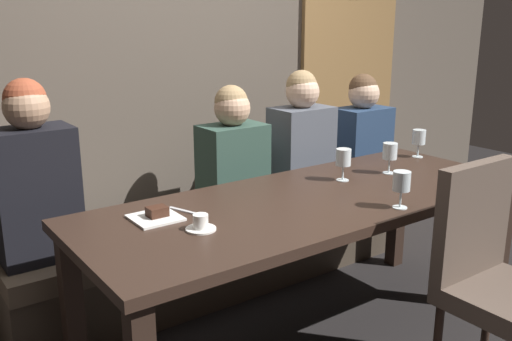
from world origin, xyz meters
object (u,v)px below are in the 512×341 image
Objects in this scene: diner_far_end at (301,140)px; dessert_plate at (156,215)px; dining_table at (312,215)px; diner_redhead at (34,176)px; chair_near_side at (493,269)px; wine_glass_far_right at (390,152)px; wine_glass_end_right at (402,183)px; espresso_cup at (201,224)px; diner_bearded at (233,155)px; diner_near_end at (362,134)px; banquette_bench at (230,250)px; fork_on_table at (185,211)px; wine_glass_center_front at (419,138)px; wine_glass_center_back at (343,158)px.

diner_far_end reaches higher than dessert_plate.
dining_table is 1.28m from diner_redhead.
chair_near_side is (0.34, -0.72, -0.09)m from dining_table.
wine_glass_far_right is 1.32m from dessert_plate.
wine_glass_end_right is 1.37× the size of espresso_cup.
diner_redhead is 1.55m from diner_far_end.
diner_bearded is 0.99× the size of diner_near_end.
fork_on_table reaches higher than banquette_bench.
wine_glass_end_right is at bearing -129.03° from diner_near_end.
diner_bearded reaches higher than wine_glass_center_front.
diner_far_end reaches higher than espresso_cup.
diner_far_end is 4.83× the size of wine_glass_end_right.
dining_table is 13.41× the size of wine_glass_end_right.
wine_glass_center_front is 0.96× the size of fork_on_table.
diner_near_end is at bearing 24.16° from espresso_cup.
wine_glass_center_front reaches higher than dessert_plate.
wine_glass_center_front is at bearing 1.71° from dessert_plate.
diner_far_end reaches higher than fork_on_table.
wine_glass_center_front and wine_glass_far_right have the same top height.
dessert_plate is (-1.02, 0.04, -0.10)m from wine_glass_center_back.
wine_glass_center_back reaches higher than dining_table.
dining_table is 0.64m from espresso_cup.
dining_table is 2.63× the size of diner_redhead.
banquette_bench is 3.40× the size of diner_bearded.
diner_near_end is 6.16× the size of espresso_cup.
espresso_cup reaches higher than dining_table.
espresso_cup is (-0.66, -0.77, -0.03)m from diner_bearded.
wine_glass_center_back is at bearing 92.27° from chair_near_side.
diner_near_end is at bearing -2.00° from fork_on_table.
dessert_plate reaches higher than banquette_bench.
wine_glass_center_back is (0.30, 0.11, 0.20)m from dining_table.
diner_near_end is 1.83m from espresso_cup.
chair_near_side is 1.24× the size of diner_far_end.
wine_glass_far_right is at bearing -3.98° from dessert_plate.
dining_table is 1.25m from diner_near_end.
fork_on_table is (-1.17, 0.10, -0.11)m from wine_glass_far_right.
diner_near_end reaches higher than espresso_cup.
diner_near_end is at bearing 63.52° from chair_near_side.
wine_glass_far_right is at bearing -161.08° from wine_glass_center_front.
wine_glass_end_right is at bearing -28.40° from dessert_plate.
chair_near_side is at bearing -71.15° from wine_glass_end_right.
diner_far_end is 1.21m from fork_on_table.
dessert_plate is (-1.72, -0.05, -0.10)m from wine_glass_center_front.
banquette_bench is 14.71× the size of fork_on_table.
diner_redhead is at bearing 120.29° from dessert_plate.
banquette_bench is 1.18m from diner_near_end.
chair_near_side is at bearing -64.12° from fork_on_table.
diner_bearded is (0.03, 0.01, 0.57)m from banquette_bench.
diner_redhead reaches higher than fork_on_table.
chair_near_side is 2.01m from diner_redhead.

